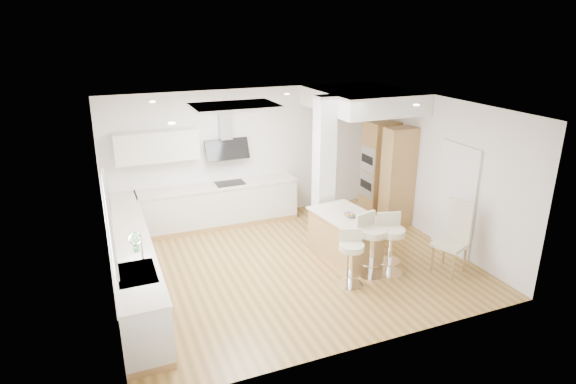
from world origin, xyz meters
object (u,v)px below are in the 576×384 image
peninsula (345,234)px  bar_stool_a (351,256)px  bar_stool_b (371,242)px  bar_stool_c (390,241)px  dining_chair (454,234)px

peninsula → bar_stool_a: bearing=-121.2°
bar_stool_b → bar_stool_a: bearing=-175.4°
bar_stool_a → bar_stool_c: size_ratio=0.89×
peninsula → bar_stool_c: bar_stool_c is taller
bar_stool_c → dining_chair: size_ratio=0.84×
bar_stool_a → bar_stool_b: bar_stool_b is taller
bar_stool_a → dining_chair: (1.89, -0.20, 0.14)m
peninsula → bar_stool_b: size_ratio=1.32×
dining_chair → bar_stool_b: bearing=144.1°
bar_stool_a → bar_stool_c: bearing=28.9°
peninsula → dining_chair: size_ratio=1.14×
bar_stool_c → bar_stool_a: bearing=-159.0°
bar_stool_c → dining_chair: dining_chair is taller
bar_stool_c → dining_chair: (1.08, -0.31, 0.08)m
peninsula → bar_stool_c: size_ratio=1.36×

